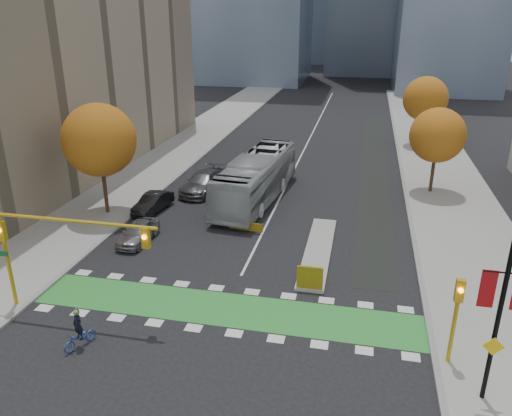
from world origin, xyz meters
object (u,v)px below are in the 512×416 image
at_px(tree_west, 99,140).
at_px(parked_car_a, 138,232).
at_px(hazard_board, 310,278).
at_px(bus, 257,178).
at_px(parked_car_c, 204,182).
at_px(tree_east_near, 437,135).
at_px(traffic_signal_east, 457,309).
at_px(tree_east_far, 425,99).
at_px(cyclist, 79,335).
at_px(traffic_signal_west, 50,239).
at_px(banner_lamppost, 503,298).
at_px(parked_car_b, 153,203).

xyz_separation_m(tree_west, parked_car_a, (4.33, -4.05, -4.94)).
distance_m(hazard_board, bus, 14.36).
bearing_deg(parked_car_c, parked_car_a, -88.89).
bearing_deg(tree_east_near, tree_west, -157.38).
bearing_deg(tree_west, traffic_signal_east, -29.07).
relative_size(tree_east_far, parked_car_c, 1.32).
bearing_deg(cyclist, tree_east_near, 78.55).
distance_m(traffic_signal_west, traffic_signal_east, 18.48).
relative_size(banner_lamppost, parked_car_b, 2.02).
height_order(hazard_board, cyclist, cyclist).
bearing_deg(bus, tree_east_near, 24.48).
bearing_deg(cyclist, parked_car_b, 125.63).
bearing_deg(tree_east_far, cyclist, -113.79).
height_order(tree_east_near, tree_east_far, tree_east_far).
xyz_separation_m(tree_west, traffic_signal_east, (22.50, -12.51, -2.88)).
distance_m(traffic_signal_west, parked_car_a, 9.11).
bearing_deg(parked_car_c, parked_car_b, -107.91).
xyz_separation_m(bus, parked_car_a, (-5.90, -9.36, -1.18)).
height_order(parked_car_a, parked_car_c, parked_car_c).
distance_m(traffic_signal_east, parked_car_c, 25.37).
bearing_deg(traffic_signal_east, bus, 124.54).
bearing_deg(tree_west, tree_east_near, 22.62).
relative_size(traffic_signal_east, banner_lamppost, 0.50).
bearing_deg(traffic_signal_east, banner_lamppost, -63.39).
bearing_deg(cyclist, traffic_signal_east, 31.97).
bearing_deg(parked_car_a, tree_west, 139.22).
distance_m(tree_west, cyclist, 16.94).
xyz_separation_m(tree_east_far, parked_car_b, (-21.39, -24.77, -4.56)).
height_order(banner_lamppost, parked_car_c, banner_lamppost).
distance_m(tree_west, tree_east_near, 26.01).
bearing_deg(parked_car_a, hazard_board, -15.57).
relative_size(tree_east_near, traffic_signal_west, 0.83).
bearing_deg(tree_east_near, bus, -161.19).
bearing_deg(traffic_signal_east, parked_car_c, 132.22).
bearing_deg(cyclist, traffic_signal_west, 160.11).
bearing_deg(tree_west, cyclist, -66.33).
relative_size(hazard_board, tree_east_near, 0.20).
distance_m(parked_car_a, parked_car_b, 5.41).
distance_m(banner_lamppost, parked_car_b, 26.05).
relative_size(tree_west, traffic_signal_east, 2.01).
xyz_separation_m(hazard_board, tree_east_far, (8.50, 33.80, 4.44)).
xyz_separation_m(hazard_board, traffic_signal_east, (6.50, -4.71, 1.93)).
bearing_deg(tree_west, parked_car_b, 21.54).
distance_m(tree_east_near, banner_lamppost, 24.51).
bearing_deg(traffic_signal_west, tree_west, 108.02).
distance_m(tree_east_near, parked_car_b, 23.04).
xyz_separation_m(hazard_board, parked_car_c, (-10.50, 14.03, 0.04)).
bearing_deg(banner_lamppost, parked_car_a, 151.38).
height_order(hazard_board, parked_car_a, hazard_board).
xyz_separation_m(traffic_signal_east, parked_car_a, (-18.17, 8.46, -2.06)).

